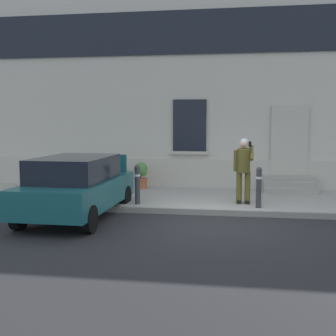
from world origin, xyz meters
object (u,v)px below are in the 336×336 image
Objects in this scene: hatchback_car_teal at (77,186)px; bollard_far_left at (137,183)px; planter_terracotta at (141,175)px; bollard_near_person at (259,186)px; planter_olive at (88,173)px; person_on_phone at (244,167)px.

bollard_far_left is (1.21, 1.20, -0.08)m from hatchback_car_teal.
planter_terracotta is (-0.49, 2.65, -0.11)m from bollard_far_left.
bollard_near_person is 3.15m from bollard_far_left.
hatchback_car_teal is 3.93m from planter_terracotta.
planter_olive is at bearing 153.31° from bollard_near_person.
person_on_phone reaches higher than planter_terracotta.
person_on_phone is (2.77, 0.45, 0.44)m from bollard_far_left.
planter_olive is at bearing 176.94° from planter_terracotta.
planter_olive is (-5.47, 2.75, -0.11)m from bollard_near_person.
person_on_phone reaches higher than bollard_near_person.
planter_olive is at bearing 130.17° from bollard_far_left.
bollard_near_person and bollard_far_left have the same top height.
planter_olive is at bearing 105.71° from hatchback_car_teal.
planter_olive and planter_terracotta have the same top height.
bollard_near_person is 4.51m from planter_terracotta.
hatchback_car_teal reaches higher than planter_olive.
planter_terracotta is at bearing 79.45° from hatchback_car_teal.
bollard_near_person is 6.13m from planter_olive.
person_on_phone is 3.98m from planter_terracotta.
planter_terracotta is at bearing -3.06° from planter_olive.
person_on_phone is (-0.38, 0.45, 0.44)m from bollard_near_person.
bollard_far_left is at bearing -49.83° from planter_olive.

